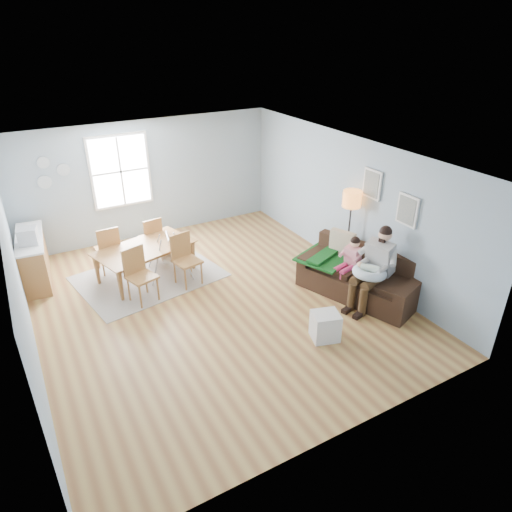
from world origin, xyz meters
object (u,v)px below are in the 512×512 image
chair_sw (138,271)px  chair_nw (108,247)px  counter (34,258)px  chair_ne (152,236)px  floor_lamp (351,206)px  father (375,265)px  toddler (350,256)px  chair_se (184,256)px  dining_table (147,262)px  monitor (28,236)px  storage_cube (325,326)px  baby_swing (170,257)px  sofa (360,279)px

chair_sw → chair_nw: 1.30m
chair_sw → counter: chair_sw is taller
chair_ne → floor_lamp: bearing=-38.3°
father → toddler: size_ratio=1.63×
chair_sw → chair_se: (0.95, 0.17, -0.01)m
chair_nw → chair_ne: (0.95, 0.17, -0.04)m
dining_table → toddler: bearing=-54.0°
floor_lamp → monitor: 6.06m
storage_cube → toddler: bearing=37.0°
chair_ne → baby_swing: bearing=-84.5°
toddler → storage_cube: 1.66m
storage_cube → chair_sw: size_ratio=0.50×
dining_table → baby_swing: baby_swing is taller
baby_swing → chair_se: bearing=-71.7°
chair_sw → counter: 2.34m
toddler → storage_cube: (-1.26, -0.95, -0.52)m
toddler → counter: toddler is taller
counter → baby_swing: (2.38, -1.10, -0.09)m
dining_table → chair_nw: 0.85m
storage_cube → dining_table: (-1.86, 3.34, 0.09)m
dining_table → chair_ne: size_ratio=1.98×
toddler → baby_swing: bearing=139.5°
chair_nw → monitor: monitor is taller
monitor → chair_se: bearing=-26.0°
chair_nw → counter: (-1.35, 0.44, -0.11)m
sofa → chair_nw: size_ratio=2.35×
chair_se → chair_nw: 1.62m
toddler → chair_se: 3.14m
toddler → storage_cube: toddler is taller
monitor → counter: bearing=87.1°
chair_se → chair_sw: bearing=-170.0°
toddler → counter: (-5.07, 3.39, -0.28)m
chair_nw → father: bearing=-42.0°
chair_sw → monitor: size_ratio=2.70×
chair_nw → counter: bearing=162.0°
father → sofa: bearing=85.9°
sofa → counter: size_ratio=1.40×
storage_cube → baby_swing: 3.55m
father → chair_sw: father is taller
chair_nw → chair_ne: bearing=10.4°
chair_se → chair_nw: size_ratio=1.01×
sofa → chair_nw: bearing=141.1°
floor_lamp → chair_sw: (-3.92, 1.07, -0.86)m
chair_ne → baby_swing: chair_ne is taller
storage_cube → chair_se: 3.08m
father → dining_table: (-3.24, 2.90, -0.44)m
chair_ne → baby_swing: size_ratio=0.93×
sofa → toddler: 0.49m
dining_table → monitor: 2.21m
dining_table → monitor: (-1.96, 0.68, 0.75)m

